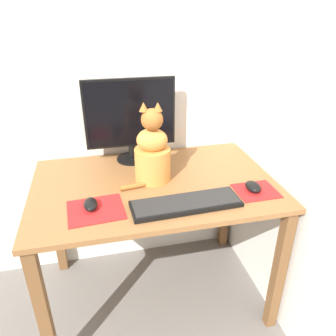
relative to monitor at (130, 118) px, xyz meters
name	(u,v)px	position (x,y,z in m)	size (l,w,h in m)	color
ground_plane	(157,292)	(0.07, -0.28, -0.97)	(12.00, 12.00, 0.00)	slate
wall_back	(137,58)	(0.07, 0.13, 0.28)	(7.00, 0.04, 2.50)	silver
wall_side_right	(285,66)	(0.67, -0.28, 0.28)	(0.04, 7.00, 2.50)	silver
desk	(155,200)	(0.07, -0.28, -0.34)	(1.15, 0.75, 0.73)	brown
monitor	(130,118)	(0.00, 0.00, 0.00)	(0.47, 0.17, 0.44)	black
keyboard	(186,203)	(0.16, -0.51, -0.23)	(0.47, 0.17, 0.02)	black
mousepad_left	(96,210)	(-0.21, -0.46, -0.24)	(0.24, 0.22, 0.00)	red
mousepad_right	(256,191)	(0.51, -0.47, -0.24)	(0.19, 0.17, 0.00)	red
computer_mouse_left	(90,204)	(-0.23, -0.44, -0.22)	(0.06, 0.10, 0.04)	black
computer_mouse_right	(253,187)	(0.49, -0.46, -0.22)	(0.07, 0.10, 0.04)	black
cat	(152,152)	(0.06, -0.25, -0.10)	(0.27, 0.20, 0.39)	#D6893D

